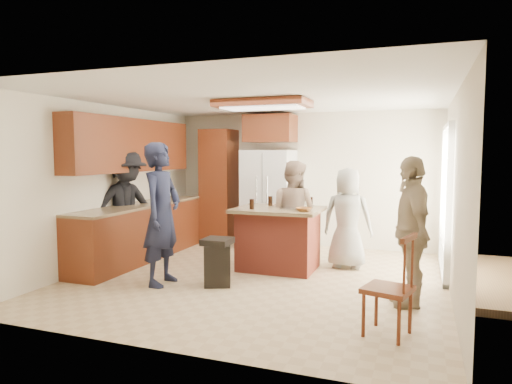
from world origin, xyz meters
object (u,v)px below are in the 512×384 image
(person_front_left, at_px, (162,214))
(person_counter, at_px, (126,207))
(person_behind_left, at_px, (293,213))
(person_side_right, at_px, (411,231))
(kitchen_island, at_px, (279,238))
(refrigerator, at_px, (269,199))
(spindle_chair, at_px, (390,290))
(person_behind_right, at_px, (347,218))
(trash_bin, at_px, (218,261))

(person_front_left, distance_m, person_counter, 1.46)
(person_front_left, height_order, person_behind_left, person_front_left)
(person_side_right, height_order, kitchen_island, person_side_right)
(refrigerator, bearing_deg, person_counter, -131.68)
(spindle_chair, bearing_deg, kitchen_island, 130.45)
(person_counter, height_order, refrigerator, same)
(person_behind_right, xyz_separation_m, kitchen_island, (-0.96, -0.43, -0.29))
(person_counter, bearing_deg, person_behind_right, -51.14)
(person_counter, height_order, trash_bin, person_counter)
(person_front_left, xyz_separation_m, kitchen_island, (1.23, 1.29, -0.47))
(refrigerator, distance_m, trash_bin, 2.68)
(person_front_left, relative_size, person_behind_right, 1.23)
(kitchen_island, xyz_separation_m, spindle_chair, (1.75, -2.06, -0.02))
(person_behind_left, distance_m, person_side_right, 2.21)
(person_behind_left, xyz_separation_m, person_behind_right, (0.82, 0.14, -0.05))
(person_behind_right, height_order, trash_bin, person_behind_right)
(trash_bin, bearing_deg, refrigerator, 93.48)
(person_counter, distance_m, trash_bin, 2.09)
(person_counter, xyz_separation_m, trash_bin, (1.90, -0.66, -0.58))
(person_side_right, xyz_separation_m, kitchen_island, (-1.91, 1.03, -0.39))
(person_behind_left, xyz_separation_m, person_counter, (-2.54, -0.73, 0.08))
(kitchen_island, bearing_deg, person_behind_right, 24.20)
(person_front_left, relative_size, refrigerator, 1.05)
(person_counter, bearing_deg, trash_bin, -84.77)
(person_side_right, xyz_separation_m, spindle_chair, (-0.15, -1.03, -0.41))
(person_front_left, height_order, refrigerator, person_front_left)
(refrigerator, relative_size, kitchen_island, 1.41)
(person_behind_left, xyz_separation_m, trash_bin, (-0.65, -1.39, -0.50))
(person_behind_right, bearing_deg, person_counter, 15.84)
(kitchen_island, relative_size, trash_bin, 2.03)
(person_counter, height_order, kitchen_island, person_counter)
(person_behind_left, distance_m, trash_bin, 1.61)
(refrigerator, height_order, trash_bin, refrigerator)
(kitchen_island, bearing_deg, person_behind_left, 64.44)
(person_behind_right, height_order, kitchen_island, person_behind_right)
(trash_bin, relative_size, spindle_chair, 0.63)
(person_behind_left, relative_size, person_counter, 0.91)
(person_front_left, xyz_separation_m, person_counter, (-1.18, 0.86, -0.05))
(person_front_left, xyz_separation_m, trash_bin, (0.72, 0.20, -0.63))
(person_front_left, bearing_deg, spindle_chair, -105.74)
(person_behind_right, relative_size, trash_bin, 2.44)
(person_behind_right, relative_size, refrigerator, 0.85)
(person_behind_left, bearing_deg, person_behind_right, -157.41)
(person_front_left, distance_m, trash_bin, 0.97)
(kitchen_island, distance_m, spindle_chair, 2.70)
(person_counter, bearing_deg, person_side_right, -73.45)
(refrigerator, bearing_deg, trash_bin, -86.52)
(spindle_chair, bearing_deg, person_behind_left, 124.47)
(kitchen_island, height_order, trash_bin, kitchen_island)
(refrigerator, bearing_deg, spindle_chair, -55.90)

